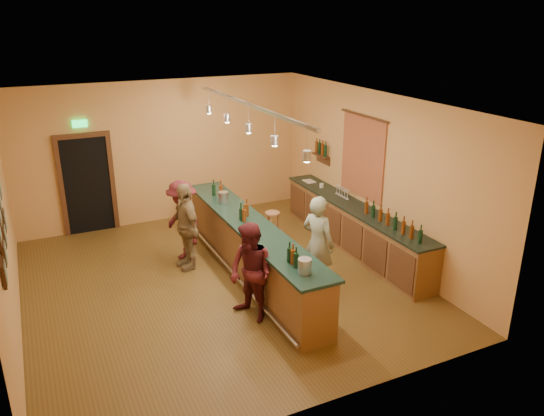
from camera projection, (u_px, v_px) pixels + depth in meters
name	position (u px, v px, depth m)	size (l,w,h in m)	color
floor	(219.00, 283.00, 9.50)	(7.00, 7.00, 0.00)	brown
ceiling	(212.00, 103.00, 8.39)	(6.50, 7.00, 0.02)	silver
wall_back	(163.00, 152.00, 11.91)	(6.50, 0.02, 3.20)	#DD9C52
wall_front	(321.00, 291.00, 5.98)	(6.50, 0.02, 3.20)	#DD9C52
wall_left	(3.00, 231.00, 7.64)	(0.02, 7.00, 3.20)	#DD9C52
wall_right	(375.00, 175.00, 10.25)	(0.02, 7.00, 3.20)	#DD9C52
doorway	(87.00, 182.00, 11.37)	(1.15, 0.09, 2.48)	black
tapestry	(363.00, 158.00, 10.50)	(0.03, 1.40, 1.60)	maroon
bottle_shelf	(321.00, 150.00, 11.81)	(0.17, 0.55, 0.54)	#522818
picture_grid	(2.00, 225.00, 6.90)	(0.06, 2.20, 0.70)	#382111
back_counter	(354.00, 227.00, 10.68)	(0.60, 4.55, 1.27)	brown
tasting_bar	(250.00, 246.00, 9.54)	(0.73, 5.10, 1.38)	brown
pendant_track	(248.00, 114.00, 8.72)	(0.11, 4.60, 0.50)	silver
bartender	(318.00, 243.00, 9.03)	(0.62, 0.41, 1.71)	gray
customer_a	(251.00, 273.00, 8.14)	(0.77, 0.60, 1.59)	#59191E
customer_b	(186.00, 226.00, 9.82)	(0.97, 0.41, 1.66)	#997A51
customer_c	(183.00, 221.00, 10.12)	(1.04, 0.60, 1.61)	#59191E
bar_stool	(272.00, 219.00, 11.08)	(0.31, 0.31, 0.64)	#A96E4C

